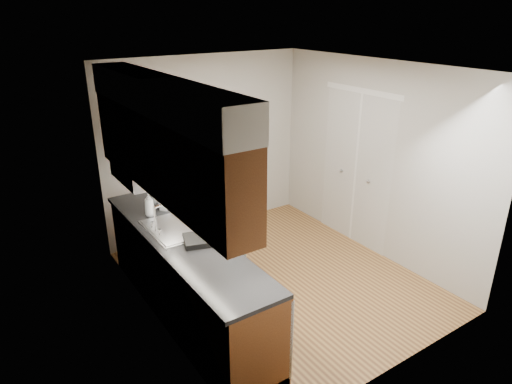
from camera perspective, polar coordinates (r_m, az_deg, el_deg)
floor at (r=5.62m, az=2.82°, el=-10.89°), size 3.50×3.50×0.00m
ceiling at (r=4.75m, az=3.39°, el=15.32°), size 3.50×3.50×0.00m
wall_left at (r=4.39m, az=-12.87°, el=-2.82°), size 0.02×3.50×2.50m
wall_right at (r=6.03m, az=14.63°, el=3.90°), size 0.02×3.50×2.50m
wall_back at (r=6.46m, az=-6.26°, el=5.71°), size 3.00×0.02×2.50m
counter at (r=4.84m, az=-8.75°, el=-10.22°), size 0.64×2.80×1.30m
upper_cabinets at (r=4.25m, az=-11.77°, el=6.51°), size 0.47×2.80×1.21m
closet_door at (r=6.28m, az=12.35°, el=2.67°), size 0.02×1.22×2.05m
floor_mat at (r=5.59m, az=-2.71°, el=-11.01°), size 0.51×0.79×0.01m
person at (r=5.12m, az=-2.91°, el=-1.67°), size 0.58×0.76×1.97m
soap_bottle_a at (r=5.08m, az=-13.20°, el=-1.49°), size 0.13×0.13×0.27m
soap_bottle_b at (r=5.21m, az=-11.39°, el=-1.15°), size 0.13×0.13×0.20m
soap_bottle_c at (r=5.35m, az=-12.32°, el=-0.68°), size 0.19×0.19×0.18m
steel_can at (r=5.36m, az=-10.45°, el=-0.90°), size 0.06×0.06×0.11m
dish_rack at (r=4.48m, az=-6.80°, el=-5.91°), size 0.41×0.37×0.05m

